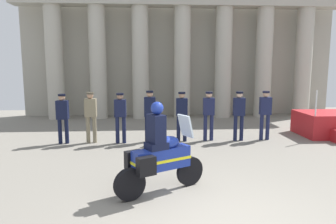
# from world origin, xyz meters

# --- Properties ---
(colonnade_backdrop) EXTENTS (15.98, 1.66, 6.28)m
(colonnade_backdrop) POSITION_xyz_m (0.45, 11.38, 3.28)
(colonnade_backdrop) COLOR #A49F91
(colonnade_backdrop) RESTS_ON ground_plane
(officer_in_row_0) EXTENTS (0.39, 0.24, 1.66)m
(officer_in_row_0) POSITION_xyz_m (-4.10, 5.79, 0.98)
(officer_in_row_0) COLOR black
(officer_in_row_0) RESTS_ON ground_plane
(officer_in_row_1) EXTENTS (0.39, 0.24, 1.71)m
(officer_in_row_1) POSITION_xyz_m (-3.18, 5.85, 1.01)
(officer_in_row_1) COLOR #7A7056
(officer_in_row_1) RESTS_ON ground_plane
(officer_in_row_2) EXTENTS (0.39, 0.24, 1.69)m
(officer_in_row_2) POSITION_xyz_m (-2.19, 5.72, 1.00)
(officer_in_row_2) COLOR #141938
(officer_in_row_2) RESTS_ON ground_plane
(officer_in_row_3) EXTENTS (0.39, 0.24, 1.75)m
(officer_in_row_3) POSITION_xyz_m (-1.20, 5.85, 1.03)
(officer_in_row_3) COLOR black
(officer_in_row_3) RESTS_ON ground_plane
(officer_in_row_4) EXTENTS (0.39, 0.24, 1.71)m
(officer_in_row_4) POSITION_xyz_m (-0.12, 5.82, 1.01)
(officer_in_row_4) COLOR black
(officer_in_row_4) RESTS_ON ground_plane
(officer_in_row_5) EXTENTS (0.39, 0.24, 1.71)m
(officer_in_row_5) POSITION_xyz_m (0.82, 5.90, 1.01)
(officer_in_row_5) COLOR #191E42
(officer_in_row_5) RESTS_ON ground_plane
(officer_in_row_6) EXTENTS (0.39, 0.24, 1.71)m
(officer_in_row_6) POSITION_xyz_m (1.86, 5.82, 1.01)
(officer_in_row_6) COLOR #141938
(officer_in_row_6) RESTS_ON ground_plane
(officer_in_row_7) EXTENTS (0.39, 0.24, 1.72)m
(officer_in_row_7) POSITION_xyz_m (2.81, 5.88, 1.02)
(officer_in_row_7) COLOR #191E42
(officer_in_row_7) RESTS_ON ground_plane
(motorcycle_with_rider) EXTENTS (1.89, 1.18, 1.90)m
(motorcycle_with_rider) POSITION_xyz_m (-1.08, 1.42, 0.79)
(motorcycle_with_rider) COLOR black
(motorcycle_with_rider) RESTS_ON ground_plane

